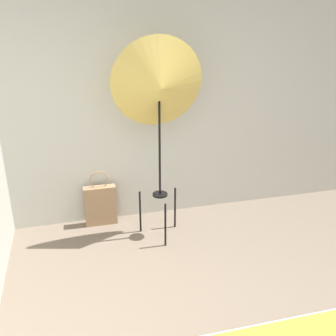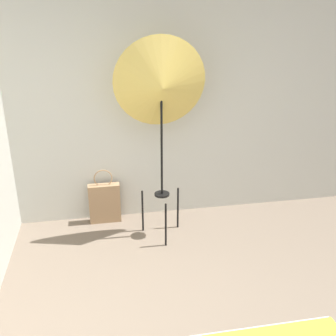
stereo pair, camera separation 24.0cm
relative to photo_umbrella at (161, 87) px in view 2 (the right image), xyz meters
name	(u,v)px [view 2 (the right image)]	position (x,y,z in m)	size (l,w,h in m)	color
wall_back	(142,101)	(-0.12, 0.52, -0.23)	(8.00, 0.05, 2.60)	beige
photo_umbrella	(161,87)	(0.00, 0.00, 0.00)	(0.86, 0.39, 1.99)	black
tote_bag	(105,202)	(-0.57, 0.38, -1.31)	(0.34, 0.11, 0.61)	#9E7A56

